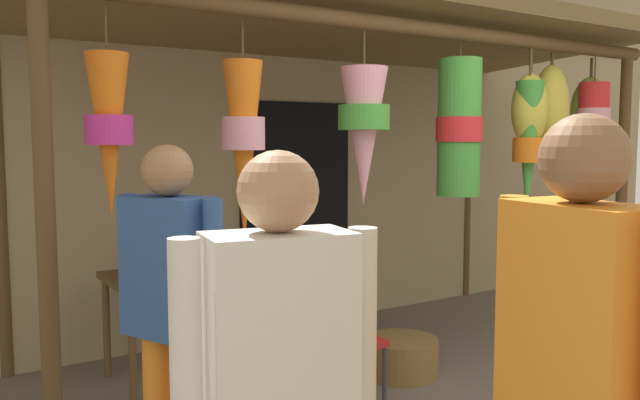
# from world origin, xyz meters

# --- Properties ---
(shop_facade) EXTENTS (10.92, 0.29, 4.57)m
(shop_facade) POSITION_xyz_m (0.00, 2.21, 2.28)
(shop_facade) COLOR #9E8966
(shop_facade) RESTS_ON ground_plane
(market_stall_canopy) EXTENTS (5.00, 2.28, 2.62)m
(market_stall_canopy) POSITION_xyz_m (0.21, 1.00, 2.26)
(market_stall_canopy) COLOR brown
(market_stall_canopy) RESTS_ON ground_plane
(display_table) EXTENTS (1.49, 0.72, 0.75)m
(display_table) POSITION_xyz_m (-0.83, 1.39, 0.68)
(display_table) COLOR brown
(display_table) RESTS_ON ground_plane
(flower_heap_on_table) EXTENTS (0.84, 0.58, 0.17)m
(flower_heap_on_table) POSITION_xyz_m (-0.74, 1.36, 0.84)
(flower_heap_on_table) COLOR red
(flower_heap_on_table) RESTS_ON display_table
(folding_chair) EXTENTS (0.40, 0.40, 0.84)m
(folding_chair) POSITION_xyz_m (-0.53, 0.33, 0.50)
(folding_chair) COLOR #AD1E1E
(folding_chair) RESTS_ON ground_plane
(wicker_basket_by_table) EXTENTS (0.52, 0.52, 0.26)m
(wicker_basket_by_table) POSITION_xyz_m (0.24, 0.60, 0.13)
(wicker_basket_by_table) COLOR brown
(wicker_basket_by_table) RESTS_ON ground_plane
(vendor_in_orange) EXTENTS (0.59, 0.28, 1.64)m
(vendor_in_orange) POSITION_xyz_m (-1.82, -1.34, 0.97)
(vendor_in_orange) COLOR #2D5193
(vendor_in_orange) RESTS_ON ground_plane
(shopper_by_bananas) EXTENTS (0.37, 0.55, 1.65)m
(shopper_by_bananas) POSITION_xyz_m (-1.72, -0.17, 0.97)
(shopper_by_bananas) COLOR orange
(shopper_by_bananas) RESTS_ON ground_plane
(passerby_at_right) EXTENTS (0.27, 0.59, 1.74)m
(passerby_at_right) POSITION_xyz_m (-1.16, -1.80, 1.03)
(passerby_at_right) COLOR orange
(passerby_at_right) RESTS_ON ground_plane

